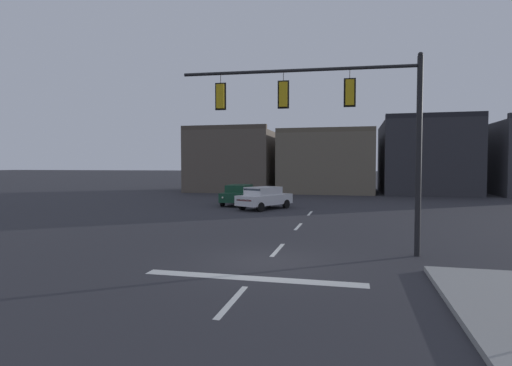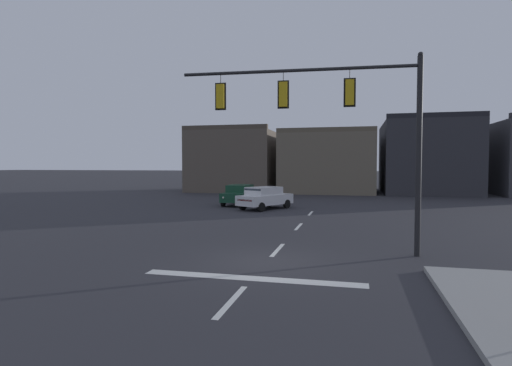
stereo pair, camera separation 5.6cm
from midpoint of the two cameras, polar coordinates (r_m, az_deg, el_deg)
ground_plane at (r=13.81m, az=1.40°, el=-10.91°), size 400.00×400.00×0.00m
stop_bar_paint at (r=11.92m, az=-0.63°, el=-13.07°), size 6.40×0.50×0.01m
lane_centreline at (r=15.73m, az=2.92°, el=-9.23°), size 0.16×26.40×0.01m
signal_mast_near_side at (r=15.22m, az=11.21°, el=9.39°), size 8.62×0.62×7.10m
car_lot_nearside at (r=32.83m, az=-2.45°, el=-1.57°), size 2.03×4.50×1.61m
car_lot_middle at (r=29.69m, az=1.09°, el=-2.00°), size 3.66×4.73×1.61m
building_row at (r=49.33m, az=16.37°, el=3.02°), size 41.58×12.86×8.39m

